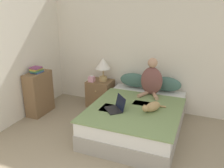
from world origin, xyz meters
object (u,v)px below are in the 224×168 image
at_px(pillow_near, 134,80).
at_px(tissue_box, 92,79).
at_px(bed, 137,118).
at_px(table_lamp, 103,65).
at_px(person_sitting, 152,80).
at_px(nightstand, 100,93).
at_px(pillow_far, 166,84).
at_px(laptop_open, 116,107).
at_px(bookshelf, 39,93).
at_px(cat_tabby, 152,107).
at_px(book_stack_top, 36,70).

distance_m(pillow_near, tissue_box, 0.91).
height_order(bed, table_lamp, table_lamp).
bearing_deg(person_sitting, nightstand, 170.27).
relative_size(pillow_near, pillow_far, 1.00).
distance_m(person_sitting, table_lamp, 1.13).
distance_m(pillow_far, laptop_open, 1.34).
height_order(pillow_near, tissue_box, pillow_near).
bearing_deg(bookshelf, pillow_far, 20.52).
distance_m(pillow_near, cat_tabby, 1.19).
height_order(laptop_open, tissue_box, laptop_open).
xyz_separation_m(laptop_open, tissue_box, (-0.94, 0.99, 0.07)).
xyz_separation_m(person_sitting, tissue_box, (-1.31, 0.09, -0.17)).
relative_size(person_sitting, book_stack_top, 2.88).
height_order(pillow_far, person_sitting, person_sitting).
bearing_deg(pillow_far, bookshelf, -159.48).
bearing_deg(nightstand, bed, -35.48).
bearing_deg(laptop_open, cat_tabby, 63.74).
distance_m(pillow_far, bookshelf, 2.56).
relative_size(cat_tabby, table_lamp, 0.85).
distance_m(bed, pillow_far, 0.99).
xyz_separation_m(pillow_far, laptop_open, (-0.60, -1.19, -0.10)).
bearing_deg(tissue_box, book_stack_top, -140.57).
relative_size(person_sitting, bookshelf, 0.82).
xyz_separation_m(bed, nightstand, (-1.07, 0.76, 0.04)).
xyz_separation_m(laptop_open, nightstand, (-0.80, 1.11, -0.27)).
height_order(person_sitting, cat_tabby, person_sitting).
relative_size(person_sitting, table_lamp, 1.42).
height_order(laptop_open, bookshelf, bookshelf).
xyz_separation_m(bed, bookshelf, (-2.06, -0.05, 0.18)).
bearing_deg(pillow_near, person_sitting, -33.78).
relative_size(pillow_far, bookshelf, 0.68).
distance_m(person_sitting, cat_tabby, 0.79).
distance_m(table_lamp, tissue_box, 0.39).
bearing_deg(cat_tabby, table_lamp, -100.11).
distance_m(pillow_far, person_sitting, 0.40).
distance_m(pillow_far, cat_tabby, 1.02).
bearing_deg(bed, bookshelf, -178.66).
relative_size(person_sitting, cat_tabby, 1.66).
height_order(pillow_near, bookshelf, bookshelf).
bearing_deg(person_sitting, book_stack_top, -164.16).
xyz_separation_m(bed, tissue_box, (-1.21, 0.65, 0.38)).
bearing_deg(person_sitting, bed, -100.00).
bearing_deg(bookshelf, table_lamp, 37.99).
bearing_deg(pillow_near, laptop_open, -87.32).
height_order(person_sitting, bookshelf, person_sitting).
relative_size(bed, pillow_far, 3.31).
bearing_deg(tissue_box, pillow_near, 12.73).
distance_m(pillow_near, nightstand, 0.83).
bearing_deg(book_stack_top, pillow_near, 27.40).
bearing_deg(table_lamp, bookshelf, -142.01).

